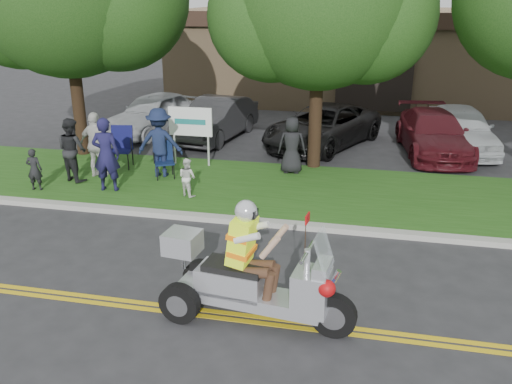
% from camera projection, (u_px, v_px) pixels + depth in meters
% --- Properties ---
extents(ground, '(120.00, 120.00, 0.00)m').
position_uv_depth(ground, '(233.00, 299.00, 8.85)').
color(ground, '#28282B').
rests_on(ground, ground).
extents(centerline_near, '(60.00, 0.10, 0.01)m').
position_uv_depth(centerline_near, '(223.00, 318.00, 8.31)').
color(centerline_near, gold).
rests_on(centerline_near, ground).
extents(centerline_far, '(60.00, 0.10, 0.01)m').
position_uv_depth(centerline_far, '(226.00, 313.00, 8.46)').
color(centerline_far, gold).
rests_on(centerline_far, ground).
extents(curb, '(60.00, 0.25, 0.12)m').
position_uv_depth(curb, '(268.00, 223.00, 11.62)').
color(curb, '#A8A89E').
rests_on(curb, ground).
extents(grass_verge, '(60.00, 4.00, 0.10)m').
position_uv_depth(grass_verge, '(284.00, 190.00, 13.60)').
color(grass_verge, '#204D14').
rests_on(grass_verge, ground).
extents(commercial_building, '(18.00, 8.20, 4.00)m').
position_uv_depth(commercial_building, '(376.00, 54.00, 25.16)').
color(commercial_building, '#9E7F5B').
rests_on(commercial_building, ground).
extents(tree_mid, '(5.88, 4.80, 7.05)m').
position_uv_depth(tree_mid, '(322.00, 4.00, 13.84)').
color(tree_mid, '#332114').
rests_on(tree_mid, ground).
extents(business_sign, '(1.25, 0.06, 1.75)m').
position_uv_depth(business_sign, '(190.00, 125.00, 15.04)').
color(business_sign, silver).
rests_on(business_sign, ground).
extents(trike_scooter, '(2.98, 1.07, 1.95)m').
position_uv_depth(trike_scooter, '(249.00, 280.00, 8.08)').
color(trike_scooter, black).
rests_on(trike_scooter, ground).
extents(lawn_chair_a, '(0.70, 0.72, 1.14)m').
position_uv_depth(lawn_chair_a, '(121.00, 144.00, 15.07)').
color(lawn_chair_a, black).
rests_on(lawn_chair_a, grass_verge).
extents(lawn_chair_b, '(0.68, 0.69, 0.95)m').
position_uv_depth(lawn_chair_b, '(164.00, 157.00, 14.25)').
color(lawn_chair_b, black).
rests_on(lawn_chair_b, grass_verge).
extents(spectator_adult_left, '(0.72, 0.52, 1.83)m').
position_uv_depth(spectator_adult_left, '(106.00, 154.00, 13.14)').
color(spectator_adult_left, '#18163E').
rests_on(spectator_adult_left, grass_verge).
extents(spectator_adult_mid, '(0.98, 0.89, 1.64)m').
position_uv_depth(spectator_adult_mid, '(72.00, 150.00, 13.89)').
color(spectator_adult_mid, black).
rests_on(spectator_adult_mid, grass_verge).
extents(spectator_adult_right, '(1.07, 0.58, 1.72)m').
position_uv_depth(spectator_adult_right, '(96.00, 145.00, 14.16)').
color(spectator_adult_right, silver).
rests_on(spectator_adult_right, grass_verge).
extents(spectator_chair_a, '(1.26, 0.84, 1.82)m').
position_uv_depth(spectator_chair_a, '(160.00, 143.00, 14.20)').
color(spectator_chair_a, '#172040').
rests_on(spectator_chair_a, grass_verge).
extents(spectator_chair_b, '(0.80, 0.56, 1.55)m').
position_uv_depth(spectator_chair_b, '(292.00, 145.00, 14.49)').
color(spectator_chair_b, black).
rests_on(spectator_chair_b, grass_verge).
extents(child_left, '(0.42, 0.31, 1.05)m').
position_uv_depth(child_left, '(34.00, 169.00, 13.29)').
color(child_left, black).
rests_on(child_left, grass_verge).
extents(child_right, '(0.57, 0.53, 0.94)m').
position_uv_depth(child_right, '(187.00, 177.00, 12.91)').
color(child_right, silver).
rests_on(child_right, grass_verge).
extents(parked_car_far_left, '(2.80, 4.49, 1.42)m').
position_uv_depth(parked_car_far_left, '(154.00, 113.00, 19.12)').
color(parked_car_far_left, '#AFB2B7').
rests_on(parked_car_far_left, ground).
extents(parked_car_left, '(2.13, 4.38, 1.38)m').
position_uv_depth(parked_car_left, '(216.00, 119.00, 18.32)').
color(parked_car_left, '#28282A').
rests_on(parked_car_left, ground).
extents(parked_car_mid, '(3.95, 5.21, 1.32)m').
position_uv_depth(parked_car_mid, '(323.00, 127.00, 17.43)').
color(parked_car_mid, black).
rests_on(parked_car_mid, ground).
extents(parked_car_right, '(2.35, 4.65, 1.29)m').
position_uv_depth(parked_car_right, '(433.00, 133.00, 16.62)').
color(parked_car_right, '#491118').
rests_on(parked_car_right, ground).
extents(parked_car_far_right, '(2.23, 4.36, 1.42)m').
position_uv_depth(parked_car_far_right, '(460.00, 129.00, 16.94)').
color(parked_car_far_right, silver).
rests_on(parked_car_far_right, ground).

